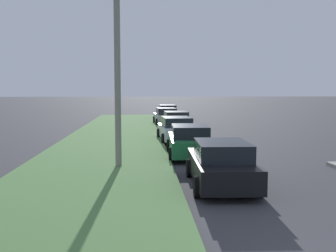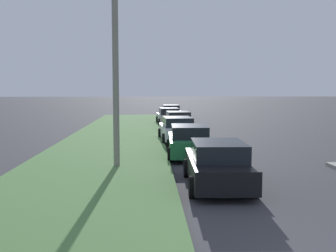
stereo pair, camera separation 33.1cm
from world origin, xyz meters
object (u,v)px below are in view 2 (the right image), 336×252
(parked_car_silver, at_px, (169,116))
(streetlight, at_px, (125,56))
(parked_car_green, at_px, (189,141))
(parked_car_black, at_px, (218,165))
(parked_car_orange, at_px, (171,112))
(parked_car_yellow, at_px, (178,122))
(parked_car_white, at_px, (177,129))

(parked_car_silver, bearing_deg, streetlight, 168.69)
(parked_car_green, bearing_deg, parked_car_black, -174.36)
(streetlight, bearing_deg, parked_car_orange, -7.16)
(parked_car_yellow, distance_m, parked_car_orange, 11.59)
(parked_car_green, bearing_deg, parked_car_white, 3.74)
(parked_car_orange, distance_m, streetlight, 25.56)
(parked_car_white, height_order, parked_car_silver, same)
(parked_car_black, xyz_separation_m, parked_car_orange, (28.04, -0.03, 0.00))
(parked_car_green, bearing_deg, parked_car_silver, 2.36)
(parked_car_orange, bearing_deg, parked_car_white, 176.38)
(parked_car_black, xyz_separation_m, parked_car_green, (5.53, 0.36, 0.00))
(parked_car_black, distance_m, parked_car_silver, 21.80)
(parked_car_black, relative_size, parked_car_silver, 0.99)
(parked_car_white, bearing_deg, parked_car_silver, -3.57)
(parked_car_silver, height_order, streetlight, streetlight)
(parked_car_black, xyz_separation_m, parked_car_silver, (21.79, 0.50, 0.00))
(parked_car_black, relative_size, parked_car_yellow, 1.00)
(parked_car_black, height_order, parked_car_green, same)
(parked_car_black, bearing_deg, parked_car_yellow, 2.18)
(parked_car_green, relative_size, parked_car_white, 0.99)
(parked_car_orange, bearing_deg, parked_car_yellow, 177.67)
(parked_car_green, height_order, parked_car_orange, same)
(parked_car_black, distance_m, parked_car_yellow, 16.45)
(parked_car_white, bearing_deg, parked_car_black, 179.45)
(parked_car_yellow, distance_m, parked_car_silver, 5.36)
(parked_car_green, bearing_deg, parked_car_yellow, 0.44)
(parked_car_white, xyz_separation_m, parked_car_orange, (17.23, -0.57, 0.00))
(parked_car_silver, bearing_deg, parked_car_orange, -8.22)
(parked_car_silver, xyz_separation_m, parked_car_orange, (6.25, -0.53, 0.00))
(parked_car_white, distance_m, parked_car_silver, 10.99)
(parked_car_green, distance_m, parked_car_silver, 16.27)
(parked_car_black, relative_size, streetlight, 0.58)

